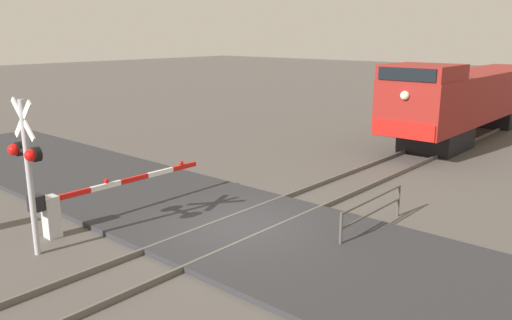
# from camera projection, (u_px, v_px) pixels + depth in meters

# --- Properties ---
(ground_plane) EXTENTS (160.00, 160.00, 0.00)m
(ground_plane) POSITION_uv_depth(u_px,v_px,m) (242.00, 230.00, 13.74)
(ground_plane) COLOR #514C47
(rail_track_left) EXTENTS (0.08, 80.00, 0.15)m
(rail_track_left) POSITION_uv_depth(u_px,v_px,m) (223.00, 221.00, 14.18)
(rail_track_left) COLOR #59544C
(rail_track_left) RESTS_ON ground_plane
(rail_track_right) EXTENTS (0.08, 80.00, 0.15)m
(rail_track_right) POSITION_uv_depth(u_px,v_px,m) (262.00, 234.00, 13.26)
(rail_track_right) COLOR #59544C
(rail_track_right) RESTS_ON ground_plane
(road_surface) EXTENTS (36.00, 5.47, 0.14)m
(road_surface) POSITION_uv_depth(u_px,v_px,m) (242.00, 227.00, 13.72)
(road_surface) COLOR #2D2D30
(road_surface) RESTS_ON ground_plane
(locomotive) EXTENTS (2.81, 15.88, 3.92)m
(locomotive) POSITION_uv_depth(u_px,v_px,m) (470.00, 97.00, 25.68)
(locomotive) COLOR black
(locomotive) RESTS_ON ground_plane
(crossing_signal) EXTENTS (1.18, 0.33, 3.75)m
(crossing_signal) POSITION_uv_depth(u_px,v_px,m) (27.00, 161.00, 11.64)
(crossing_signal) COLOR #ADADB2
(crossing_signal) RESTS_ON ground_plane
(crossing_gate) EXTENTS (0.36, 5.52, 1.22)m
(crossing_gate) POSITION_uv_depth(u_px,v_px,m) (75.00, 203.00, 13.57)
(crossing_gate) COLOR silver
(crossing_gate) RESTS_ON ground_plane
(guard_railing) EXTENTS (0.08, 3.17, 0.95)m
(guard_railing) POSITION_uv_depth(u_px,v_px,m) (372.00, 209.00, 13.48)
(guard_railing) COLOR #4C4742
(guard_railing) RESTS_ON ground_plane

